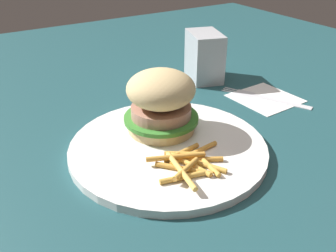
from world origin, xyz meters
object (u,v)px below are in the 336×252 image
Objects in this scene: sandwich at (162,101)px; napkin_dispenser at (204,56)px; napkin at (265,98)px; fries_pile at (189,163)px; plate at (168,148)px; fork at (264,97)px.

napkin_dispenser is (-0.16, 0.20, -0.01)m from sandwich.
napkin is 0.16m from napkin_dispenser.
sandwich is 0.98× the size of fries_pile.
fries_pile is 0.29m from napkin.
fries_pile is at bearing 158.31° from napkin_dispenser.
sandwich is at bearing 168.29° from fries_pile.
napkin_dispenser reaches higher than napkin.
plate is 0.06m from fries_pile.
napkin is 0.68× the size of fork.
sandwich is 0.11m from fries_pile.
napkin_dispenser reaches higher than fork.
fries_pile is 1.18× the size of napkin_dispenser.
fork is (-0.12, 0.26, -0.01)m from fries_pile.
napkin_dispenser is at bearing 133.24° from plate.
fork is (-0.06, 0.25, -0.00)m from plate.
plate reaches higher than napkin.
napkin is (-0.12, 0.26, -0.02)m from fries_pile.
sandwich is (-0.04, 0.02, 0.05)m from plate.
napkin is at bearing 102.91° from plate.
fries_pile is (0.10, -0.02, -0.04)m from sandwich.
fries_pile is at bearing -65.05° from fork.
fork reaches higher than napkin.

